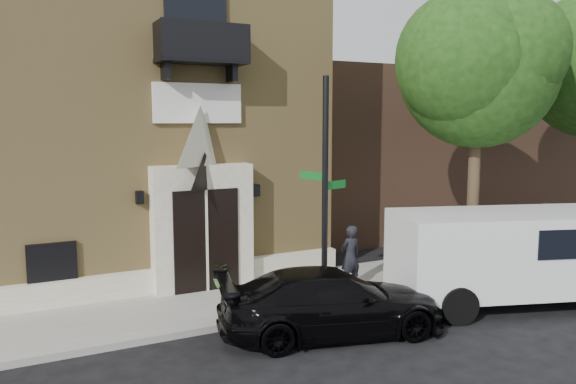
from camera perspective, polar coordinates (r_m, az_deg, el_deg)
name	(u,v)px	position (r m, az deg, el deg)	size (l,w,h in m)	color
ground	(285,320)	(12.97, -0.28, -12.88)	(120.00, 120.00, 0.00)	black
sidewalk	(294,293)	(14.64, 0.62, -10.19)	(42.00, 3.00, 0.15)	gray
church	(89,115)	(19.00, -19.57, 7.37)	(12.20, 11.01, 9.30)	#A88A4F
neighbour_building	(432,148)	(26.48, 14.46, 4.31)	(18.00, 8.00, 6.40)	brown
street_tree_left	(482,67)	(16.11, 19.11, 11.87)	(4.97, 4.38, 7.77)	#38281C
black_sedan	(332,302)	(11.99, 4.46, -11.09)	(1.94, 4.78, 1.39)	black
cargo_van	(518,253)	(14.74, 22.33, -5.77)	(6.00, 3.85, 2.29)	white
street_sign	(325,189)	(13.40, 3.76, 0.31)	(1.03, 0.81, 5.35)	black
fire_hydrant	(450,263)	(16.25, 16.09, -6.91)	(0.48, 0.38, 0.84)	#970601
dumpster	(486,249)	(17.40, 19.50, -5.52)	(1.80, 1.04, 1.16)	#0E351A
planter	(217,275)	(14.82, -7.18, -8.35)	(0.61, 0.53, 0.68)	#497238
pedestrian_near	(350,257)	(14.71, 6.34, -6.54)	(0.60, 0.39, 1.63)	black
pedestrian_far	(545,230)	(19.55, 24.65, -3.51)	(0.86, 0.67, 1.76)	#2A231C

